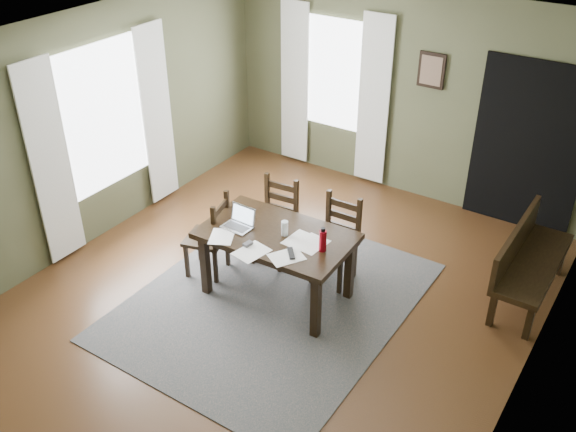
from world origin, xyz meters
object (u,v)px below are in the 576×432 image
Objects in this scene: chair_end at (210,237)px; dining_table at (277,241)px; chair_back_left at (276,222)px; bench at (527,257)px; chair_back_right at (336,241)px; laptop at (240,221)px; water_bottle at (323,240)px.

dining_table is at bearing 78.75° from chair_end.
chair_end reaches higher than dining_table.
chair_back_left is 2.70m from bench.
chair_back_right is 3.17× the size of laptop.
water_bottle reaches higher than chair_end.
chair_end is 3.13× the size of laptop.
bench is at bearing 100.42° from chair_end.
dining_table is 1.05× the size of bench.
water_bottle is at bearing -36.85° from chair_back_left.
chair_back_right reaches higher than laptop.
laptop is at bearing 120.22° from bench.
water_bottle is (0.54, -0.01, 0.21)m from dining_table.
water_bottle is (0.94, -0.58, 0.41)m from chair_back_left.
water_bottle is (1.38, 0.05, 0.42)m from chair_end.
chair_back_left is 1.01× the size of chair_back_right.
chair_back_right is (0.37, 0.60, -0.20)m from dining_table.
laptop is at bearing -139.19° from chair_back_right.
laptop is (0.44, -0.02, 0.36)m from chair_end.
chair_back_left is (-0.40, 0.56, -0.20)m from dining_table.
chair_back_right is 1.97m from bench.
chair_end is at bearing -177.81° from water_bottle.
water_bottle is (0.94, 0.08, 0.06)m from laptop.
chair_end is 0.98× the size of chair_back_left.
chair_back_right reaches higher than dining_table.
chair_back_left is at bearing 148.60° from water_bottle.
chair_end is 0.99× the size of chair_back_right.
water_bottle reaches higher than laptop.
dining_table is 2.59m from bench.
bench is (3.00, 1.47, 0.03)m from chair_end.
dining_table is at bearing -60.24° from chair_back_left.
chair_back_left reaches higher than bench.
chair_end is (-0.83, -0.06, -0.21)m from dining_table.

